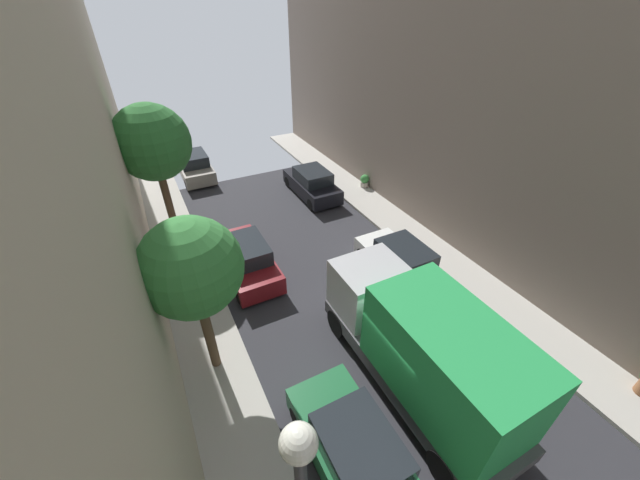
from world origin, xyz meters
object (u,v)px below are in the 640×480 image
object	(u,v)px
parked_car_right_1	(402,263)
street_tree_0	(152,143)
parked_car_left_3	(246,259)
parked_car_left_4	(194,166)
delivery_truck	(423,347)
potted_plant_1	(365,181)
parked_car_left_2	(356,454)
street_tree_2	(191,268)
parked_car_right_2	(312,184)

from	to	relation	value
parked_car_right_1	street_tree_0	xyz separation A→B (m)	(-7.57, 7.12, 3.86)
parked_car_left_3	parked_car_left_4	xyz separation A→B (m)	(0.00, 10.49, 0.00)
parked_car_left_3	delivery_truck	world-z (taller)	delivery_truck
parked_car_right_1	potted_plant_1	size ratio (longest dim) A/B	5.66
parked_car_left_2	street_tree_2	bearing A→B (deg)	117.14
parked_car_left_2	parked_car_left_3	world-z (taller)	same
parked_car_left_4	street_tree_2	bearing A→B (deg)	-98.95
parked_car_left_2	parked_car_right_2	world-z (taller)	same
parked_car_left_3	parked_car_left_4	world-z (taller)	same
delivery_truck	parked_car_left_3	bearing A→B (deg)	110.41
street_tree_0	street_tree_2	world-z (taller)	street_tree_0
street_tree_0	potted_plant_1	bearing A→B (deg)	1.31
potted_plant_1	parked_car_left_2	bearing A→B (deg)	-123.99
street_tree_2	potted_plant_1	size ratio (longest dim) A/B	6.90
parked_car_right_2	street_tree_2	distance (m)	12.14
street_tree_0	potted_plant_1	world-z (taller)	street_tree_0
delivery_truck	street_tree_2	bearing A→B (deg)	145.95
street_tree_2	potted_plant_1	distance (m)	13.90
parked_car_left_2	potted_plant_1	world-z (taller)	parked_car_left_2
street_tree_2	delivery_truck	bearing A→B (deg)	-34.05
parked_car_left_3	parked_car_left_4	distance (m)	10.49
parked_car_left_4	parked_car_right_1	size ratio (longest dim) A/B	1.00
parked_car_left_2	potted_plant_1	size ratio (longest dim) A/B	5.66
street_tree_0	potted_plant_1	distance (m)	11.39
street_tree_2	street_tree_0	bearing A→B (deg)	89.28
parked_car_left_3	street_tree_0	bearing A→B (deg)	118.41
street_tree_0	parked_car_right_1	bearing A→B (deg)	-43.24
parked_car_right_2	potted_plant_1	size ratio (longest dim) A/B	5.66
parked_car_left_4	delivery_truck	xyz separation A→B (m)	(2.70, -17.74, 1.07)
parked_car_left_3	street_tree_2	distance (m)	5.53
parked_car_left_2	street_tree_2	world-z (taller)	street_tree_2
parked_car_right_1	delivery_truck	size ratio (longest dim) A/B	0.64
parked_car_left_2	street_tree_0	distance (m)	13.10
parked_car_left_2	delivery_truck	size ratio (longest dim) A/B	0.64
parked_car_right_1	delivery_truck	xyz separation A→B (m)	(-2.70, -4.14, 1.07)
parked_car_left_4	parked_car_right_2	size ratio (longest dim) A/B	1.00
parked_car_right_1	parked_car_left_3	bearing A→B (deg)	150.06
parked_car_left_2	street_tree_2	xyz separation A→B (m)	(-2.27, 4.42, 3.21)
parked_car_left_2	parked_car_left_4	distance (m)	18.81
parked_car_left_3	parked_car_right_2	world-z (taller)	same
parked_car_left_4	delivery_truck	distance (m)	17.98
delivery_truck	street_tree_2	world-z (taller)	street_tree_2
parked_car_left_4	potted_plant_1	world-z (taller)	parked_car_left_4
parked_car_left_2	parked_car_left_3	bearing A→B (deg)	90.00
parked_car_left_3	street_tree_0	size ratio (longest dim) A/B	0.70
parked_car_right_1	street_tree_2	distance (m)	8.35
parked_car_left_4	street_tree_2	size ratio (longest dim) A/B	0.82
parked_car_left_3	parked_car_left_4	size ratio (longest dim) A/B	1.00
parked_car_left_3	street_tree_0	world-z (taller)	street_tree_0
delivery_truck	potted_plant_1	world-z (taller)	delivery_truck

